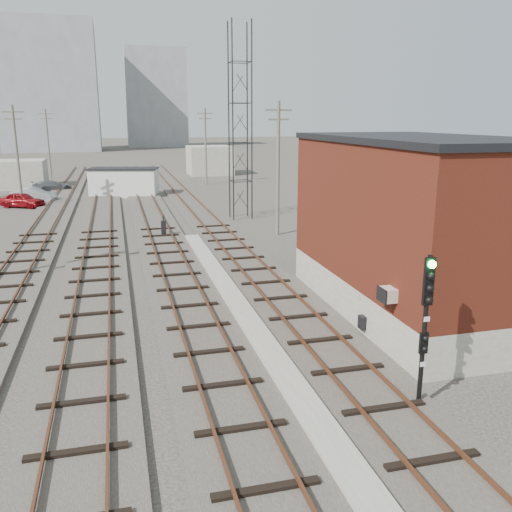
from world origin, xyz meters
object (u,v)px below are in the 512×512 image
object	(u,v)px
switch_stand	(164,228)
car_red	(22,200)
signal_mast	(426,319)
car_silver	(34,195)
site_trailer	(124,182)
car_grey	(52,186)

from	to	relation	value
switch_stand	car_red	distance (m)	19.69
signal_mast	car_silver	xyz separation A→B (m)	(-15.62, 43.64, -1.96)
site_trailer	car_red	distance (m)	10.54
car_silver	site_trailer	bearing A→B (deg)	-60.01
car_red	car_grey	size ratio (longest dim) A/B	0.96
signal_mast	switch_stand	size ratio (longest dim) A/B	3.13
signal_mast	car_grey	size ratio (longest dim) A/B	1.06
car_grey	switch_stand	bearing A→B (deg)	177.24
car_red	car_grey	bearing A→B (deg)	19.08
car_grey	car_red	bearing A→B (deg)	150.13
switch_stand	car_grey	xyz separation A→B (m)	(-9.78, 27.36, -0.06)
signal_mast	car_silver	size ratio (longest dim) A/B	1.07
car_red	car_silver	size ratio (longest dim) A/B	0.97
signal_mast	site_trailer	bearing A→B (deg)	98.83
switch_stand	car_silver	size ratio (longest dim) A/B	0.34
site_trailer	car_grey	world-z (taller)	site_trailer
signal_mast	switch_stand	distance (m)	24.69
car_silver	car_grey	bearing A→B (deg)	11.57
switch_stand	car_red	world-z (taller)	switch_stand
signal_mast	car_red	world-z (taller)	signal_mast
car_red	car_silver	world-z (taller)	car_red
site_trailer	car_silver	bearing A→B (deg)	-154.47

